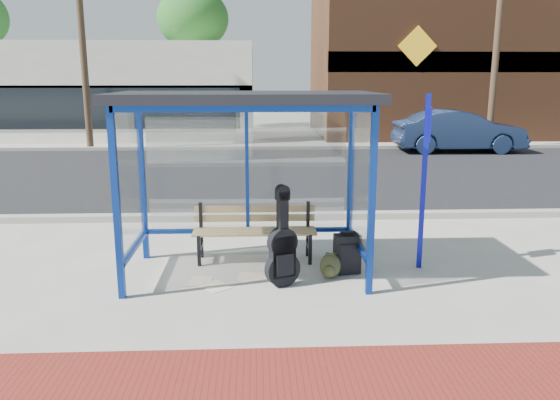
{
  "coord_description": "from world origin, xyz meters",
  "views": [
    {
      "loc": [
        0.13,
        -7.0,
        2.61
      ],
      "look_at": [
        0.45,
        0.2,
        0.98
      ],
      "focal_mm": 35.0,
      "sensor_mm": 36.0,
      "label": 1
    }
  ],
  "objects_px": {
    "fire_hydrant": "(510,137)",
    "bench": "(255,228)",
    "guitar_bag": "(282,252)",
    "suitcase": "(347,254)",
    "backpack": "(330,266)",
    "parked_car": "(459,131)"
  },
  "relations": [
    {
      "from": "suitcase",
      "to": "fire_hydrant",
      "type": "distance_m",
      "value": 16.03
    },
    {
      "from": "guitar_bag",
      "to": "bench",
      "type": "bearing_deg",
      "value": 84.24
    },
    {
      "from": "guitar_bag",
      "to": "backpack",
      "type": "xyz_separation_m",
      "value": [
        0.64,
        0.25,
        -0.29
      ]
    },
    {
      "from": "suitcase",
      "to": "backpack",
      "type": "xyz_separation_m",
      "value": [
        -0.25,
        -0.18,
        -0.11
      ]
    },
    {
      "from": "backpack",
      "to": "suitcase",
      "type": "bearing_deg",
      "value": 49.89
    },
    {
      "from": "bench",
      "to": "parked_car",
      "type": "height_order",
      "value": "parked_car"
    },
    {
      "from": "parked_car",
      "to": "bench",
      "type": "bearing_deg",
      "value": 148.89
    },
    {
      "from": "bench",
      "to": "backpack",
      "type": "height_order",
      "value": "bench"
    },
    {
      "from": "guitar_bag",
      "to": "suitcase",
      "type": "height_order",
      "value": "guitar_bag"
    },
    {
      "from": "backpack",
      "to": "fire_hydrant",
      "type": "height_order",
      "value": "fire_hydrant"
    },
    {
      "from": "fire_hydrant",
      "to": "bench",
      "type": "bearing_deg",
      "value": -127.06
    },
    {
      "from": "bench",
      "to": "suitcase",
      "type": "height_order",
      "value": "bench"
    },
    {
      "from": "guitar_bag",
      "to": "fire_hydrant",
      "type": "bearing_deg",
      "value": 31.82
    },
    {
      "from": "bench",
      "to": "suitcase",
      "type": "relative_size",
      "value": 3.0
    },
    {
      "from": "fire_hydrant",
      "to": "parked_car",
      "type": "bearing_deg",
      "value": -149.94
    },
    {
      "from": "guitar_bag",
      "to": "parked_car",
      "type": "height_order",
      "value": "parked_car"
    },
    {
      "from": "bench",
      "to": "suitcase",
      "type": "distance_m",
      "value": 1.41
    },
    {
      "from": "bench",
      "to": "suitcase",
      "type": "bearing_deg",
      "value": -26.44
    },
    {
      "from": "guitar_bag",
      "to": "backpack",
      "type": "height_order",
      "value": "guitar_bag"
    },
    {
      "from": "bench",
      "to": "fire_hydrant",
      "type": "relative_size",
      "value": 2.6
    },
    {
      "from": "suitcase",
      "to": "fire_hydrant",
      "type": "height_order",
      "value": "fire_hydrant"
    },
    {
      "from": "bench",
      "to": "backpack",
      "type": "bearing_deg",
      "value": -38.69
    }
  ]
}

